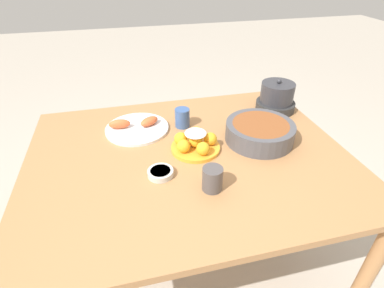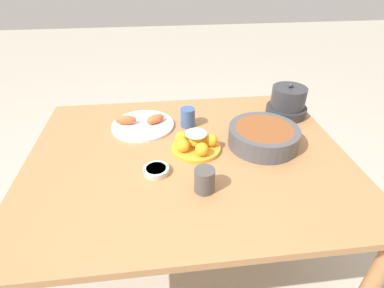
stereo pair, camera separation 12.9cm
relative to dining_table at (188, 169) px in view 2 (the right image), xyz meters
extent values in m
plane|color=#B2A899|center=(0.00, 0.00, -0.66)|extent=(12.00, 12.00, 0.00)
cylinder|color=#A87547|center=(-0.64, 0.50, -0.30)|extent=(0.06, 0.06, 0.71)
cylinder|color=#A87547|center=(0.64, 0.50, -0.30)|extent=(0.06, 0.06, 0.71)
cube|color=#A87547|center=(0.00, 0.00, 0.07)|extent=(1.37, 1.09, 0.03)
cylinder|color=gold|center=(0.04, 0.03, 0.09)|extent=(0.22, 0.22, 0.02)
sphere|color=#F4A823|center=(0.11, 0.03, 0.13)|extent=(0.06, 0.06, 0.06)
sphere|color=#F4A823|center=(0.06, 0.09, 0.13)|extent=(0.06, 0.06, 0.06)
sphere|color=#F4A823|center=(-0.02, 0.06, 0.13)|extent=(0.06, 0.06, 0.06)
sphere|color=#F4A823|center=(-0.02, 0.00, 0.13)|extent=(0.06, 0.06, 0.06)
sphere|color=#F4A823|center=(0.05, -0.04, 0.13)|extent=(0.06, 0.06, 0.06)
ellipsoid|color=white|center=(0.04, 0.03, 0.17)|extent=(0.09, 0.09, 0.02)
sphere|color=#F4A823|center=(0.04, 0.03, 0.13)|extent=(0.06, 0.06, 0.06)
cylinder|color=#4C4C51|center=(0.34, 0.03, 0.13)|extent=(0.31, 0.31, 0.09)
cylinder|color=brown|center=(0.34, 0.03, 0.17)|extent=(0.26, 0.26, 0.01)
cylinder|color=beige|center=(-0.14, -0.11, 0.10)|extent=(0.10, 0.10, 0.02)
cylinder|color=#B26623|center=(-0.14, -0.11, 0.11)|extent=(0.08, 0.08, 0.01)
cylinder|color=silver|center=(-0.20, 0.26, 0.09)|extent=(0.31, 0.31, 0.01)
ellipsoid|color=#E06033|center=(-0.14, 0.27, 0.12)|extent=(0.11, 0.10, 0.04)
ellipsoid|color=#E06033|center=(-0.28, 0.27, 0.12)|extent=(0.10, 0.05, 0.05)
cylinder|color=#4C4747|center=(0.03, -0.24, 0.13)|extent=(0.08, 0.08, 0.09)
cylinder|color=#38568E|center=(0.03, 0.24, 0.13)|extent=(0.07, 0.07, 0.09)
cylinder|color=#2D2D2D|center=(0.56, 0.30, 0.11)|extent=(0.21, 0.21, 0.05)
cylinder|color=#333338|center=(0.56, 0.30, 0.19)|extent=(0.18, 0.18, 0.11)
sphere|color=#333338|center=(0.56, 0.30, 0.25)|extent=(0.02, 0.02, 0.02)
camera|label=1|loc=(-0.24, -1.03, 0.84)|focal=28.00mm
camera|label=2|loc=(-0.11, -1.05, 0.84)|focal=28.00mm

